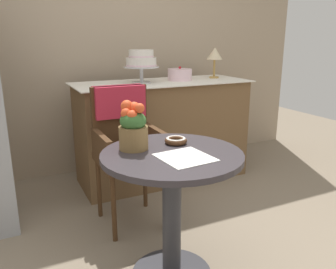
{
  "coord_description": "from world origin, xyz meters",
  "views": [
    {
      "loc": [
        -0.74,
        -1.48,
        1.28
      ],
      "look_at": [
        0.05,
        0.15,
        0.77
      ],
      "focal_mm": 37.19,
      "sensor_mm": 36.0,
      "label": 1
    }
  ],
  "objects_px": {
    "wicker_chair": "(124,132)",
    "table_lamp": "(215,55)",
    "cafe_table": "(172,191)",
    "flower_vase": "(133,127)",
    "tiered_cake_stand": "(141,61)",
    "donut_front": "(176,140)",
    "round_layer_cake": "(180,75)"
  },
  "relations": [
    {
      "from": "wicker_chair",
      "to": "table_lamp",
      "type": "relative_size",
      "value": 3.35
    },
    {
      "from": "cafe_table",
      "to": "flower_vase",
      "type": "distance_m",
      "value": 0.39
    },
    {
      "from": "table_lamp",
      "to": "wicker_chair",
      "type": "bearing_deg",
      "value": -151.69
    },
    {
      "from": "flower_vase",
      "to": "tiered_cake_stand",
      "type": "relative_size",
      "value": 0.84
    },
    {
      "from": "donut_front",
      "to": "round_layer_cake",
      "type": "xyz_separation_m",
      "value": [
        0.65,
        1.2,
        0.21
      ]
    },
    {
      "from": "cafe_table",
      "to": "tiered_cake_stand",
      "type": "relative_size",
      "value": 2.4
    },
    {
      "from": "donut_front",
      "to": "tiered_cake_stand",
      "type": "xyz_separation_m",
      "value": [
        0.27,
        1.17,
        0.35
      ]
    },
    {
      "from": "flower_vase",
      "to": "cafe_table",
      "type": "bearing_deg",
      "value": -42.64
    },
    {
      "from": "cafe_table",
      "to": "table_lamp",
      "type": "xyz_separation_m",
      "value": [
        1.11,
        1.34,
        0.61
      ]
    },
    {
      "from": "tiered_cake_stand",
      "to": "table_lamp",
      "type": "distance_m",
      "value": 0.76
    },
    {
      "from": "cafe_table",
      "to": "round_layer_cake",
      "type": "height_order",
      "value": "round_layer_cake"
    },
    {
      "from": "donut_front",
      "to": "flower_vase",
      "type": "height_order",
      "value": "flower_vase"
    },
    {
      "from": "tiered_cake_stand",
      "to": "flower_vase",
      "type": "bearing_deg",
      "value": -113.6
    },
    {
      "from": "donut_front",
      "to": "flower_vase",
      "type": "distance_m",
      "value": 0.26
    },
    {
      "from": "wicker_chair",
      "to": "flower_vase",
      "type": "xyz_separation_m",
      "value": [
        -0.15,
        -0.6,
        0.2
      ]
    },
    {
      "from": "cafe_table",
      "to": "donut_front",
      "type": "relative_size",
      "value": 5.92
    },
    {
      "from": "cafe_table",
      "to": "table_lamp",
      "type": "bearing_deg",
      "value": 50.36
    },
    {
      "from": "cafe_table",
      "to": "flower_vase",
      "type": "height_order",
      "value": "flower_vase"
    },
    {
      "from": "donut_front",
      "to": "table_lamp",
      "type": "xyz_separation_m",
      "value": [
        1.03,
        1.21,
        0.38
      ]
    },
    {
      "from": "donut_front",
      "to": "flower_vase",
      "type": "xyz_separation_m",
      "value": [
        -0.24,
        0.01,
        0.1
      ]
    },
    {
      "from": "table_lamp",
      "to": "cafe_table",
      "type": "bearing_deg",
      "value": -129.64
    },
    {
      "from": "round_layer_cake",
      "to": "donut_front",
      "type": "bearing_deg",
      "value": -118.42
    },
    {
      "from": "wicker_chair",
      "to": "flower_vase",
      "type": "distance_m",
      "value": 0.65
    },
    {
      "from": "cafe_table",
      "to": "round_layer_cake",
      "type": "distance_m",
      "value": 1.58
    },
    {
      "from": "donut_front",
      "to": "table_lamp",
      "type": "height_order",
      "value": "table_lamp"
    },
    {
      "from": "wicker_chair",
      "to": "flower_vase",
      "type": "bearing_deg",
      "value": -100.94
    },
    {
      "from": "round_layer_cake",
      "to": "table_lamp",
      "type": "distance_m",
      "value": 0.41
    },
    {
      "from": "cafe_table",
      "to": "wicker_chair",
      "type": "bearing_deg",
      "value": 89.99
    },
    {
      "from": "donut_front",
      "to": "round_layer_cake",
      "type": "distance_m",
      "value": 1.38
    },
    {
      "from": "donut_front",
      "to": "round_layer_cake",
      "type": "height_order",
      "value": "round_layer_cake"
    },
    {
      "from": "cafe_table",
      "to": "wicker_chair",
      "type": "height_order",
      "value": "wicker_chair"
    },
    {
      "from": "tiered_cake_stand",
      "to": "round_layer_cake",
      "type": "bearing_deg",
      "value": 4.4
    }
  ]
}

